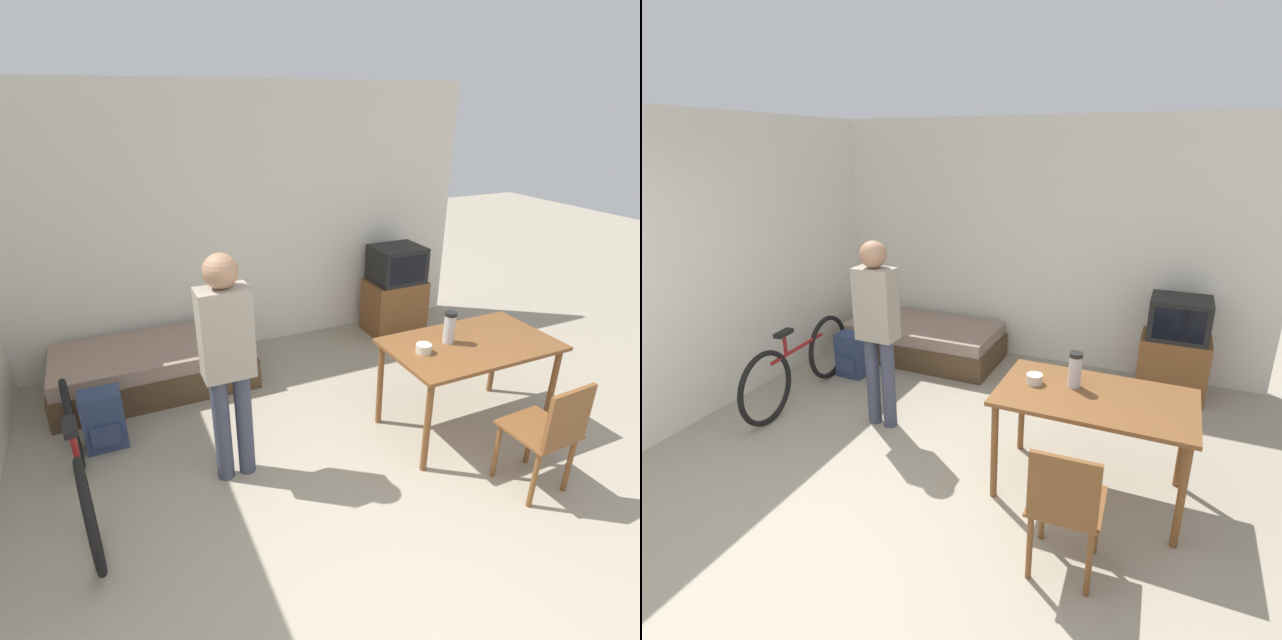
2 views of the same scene
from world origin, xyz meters
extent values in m
plane|color=#9E937F|center=(0.00, 0.00, 0.00)|extent=(20.00, 20.00, 0.00)
cube|color=silver|center=(0.00, 3.68, 1.35)|extent=(5.38, 0.06, 2.70)
cube|color=#4C3823|center=(-0.97, 3.12, 0.14)|extent=(1.80, 0.89, 0.28)
cube|color=gray|center=(-0.97, 3.12, 0.35)|extent=(1.75, 0.86, 0.14)
cube|color=brown|center=(1.76, 3.27, 0.31)|extent=(0.64, 0.46, 0.62)
cube|color=black|center=(1.76, 3.27, 0.82)|extent=(0.55, 0.46, 0.40)
cube|color=black|center=(1.76, 3.04, 0.82)|extent=(0.45, 0.01, 0.31)
cube|color=brown|center=(1.27, 1.41, 0.76)|extent=(1.33, 0.77, 0.03)
cylinder|color=brown|center=(0.67, 1.09, 0.37)|extent=(0.05, 0.05, 0.75)
cylinder|color=brown|center=(1.88, 1.09, 0.37)|extent=(0.05, 0.05, 0.75)
cylinder|color=brown|center=(0.67, 1.74, 0.37)|extent=(0.05, 0.05, 0.75)
cylinder|color=brown|center=(1.88, 1.74, 0.37)|extent=(0.05, 0.05, 0.75)
cube|color=brown|center=(1.26, 0.66, 0.47)|extent=(0.43, 0.43, 0.02)
cube|color=brown|center=(1.27, 0.47, 0.68)|extent=(0.38, 0.04, 0.41)
cylinder|color=brown|center=(1.43, 0.83, 0.23)|extent=(0.04, 0.04, 0.46)
cylinder|color=brown|center=(1.09, 0.82, 0.23)|extent=(0.04, 0.04, 0.46)
cylinder|color=brown|center=(1.44, 0.50, 0.23)|extent=(0.04, 0.04, 0.46)
cylinder|color=brown|center=(1.10, 0.49, 0.23)|extent=(0.04, 0.04, 0.46)
torus|color=black|center=(-1.66, 2.24, 0.34)|extent=(0.11, 0.69, 0.69)
torus|color=black|center=(-1.56, 1.23, 0.34)|extent=(0.11, 0.69, 0.69)
cylinder|color=maroon|center=(-1.61, 1.73, 0.53)|extent=(0.11, 0.79, 0.04)
cylinder|color=maroon|center=(-1.59, 1.55, 0.63)|extent=(0.04, 0.04, 0.20)
cube|color=black|center=(-1.59, 1.55, 0.75)|extent=(0.10, 0.21, 0.04)
cylinder|color=#3D4256|center=(-0.68, 1.63, 0.41)|extent=(0.12, 0.12, 0.83)
cylinder|color=#3D4256|center=(-0.52, 1.63, 0.41)|extent=(0.12, 0.12, 0.83)
cube|color=#9E9384|center=(-0.60, 1.63, 1.14)|extent=(0.34, 0.20, 0.62)
sphere|color=#A87A5B|center=(-0.60, 1.63, 1.56)|extent=(0.22, 0.22, 0.22)
cylinder|color=#B7B7BC|center=(1.11, 1.49, 0.91)|extent=(0.09, 0.09, 0.26)
cylinder|color=black|center=(1.11, 1.49, 1.02)|extent=(0.09, 0.09, 0.03)
cylinder|color=beige|center=(0.84, 1.43, 0.81)|extent=(0.12, 0.12, 0.07)
cube|color=navy|center=(-1.45, 2.36, 0.24)|extent=(0.30, 0.21, 0.49)
cube|color=navy|center=(-1.45, 2.24, 0.17)|extent=(0.21, 0.03, 0.17)
camera|label=1|loc=(-1.25, -1.27, 2.53)|focal=28.00mm
camera|label=2|loc=(1.65, -1.75, 2.40)|focal=28.00mm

